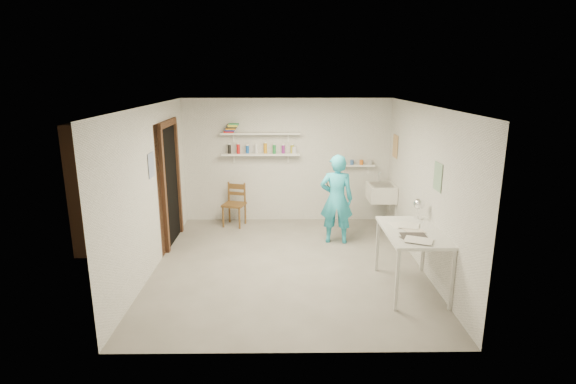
{
  "coord_description": "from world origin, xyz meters",
  "views": [
    {
      "loc": [
        -0.08,
        -6.36,
        2.81
      ],
      "look_at": [
        0.0,
        0.4,
        1.05
      ],
      "focal_mm": 28.0,
      "sensor_mm": 36.0,
      "label": 1
    }
  ],
  "objects_px": {
    "wooden_chair": "(234,205)",
    "work_table": "(411,260)",
    "belfast_sink": "(381,192)",
    "man": "(336,199)",
    "desk_lamp": "(419,204)",
    "wall_clock": "(334,182)"
  },
  "relations": [
    {
      "from": "belfast_sink",
      "to": "wooden_chair",
      "type": "relative_size",
      "value": 0.72
    },
    {
      "from": "wall_clock",
      "to": "belfast_sink",
      "type": "bearing_deg",
      "value": 34.19
    },
    {
      "from": "work_table",
      "to": "man",
      "type": "bearing_deg",
      "value": 114.48
    },
    {
      "from": "man",
      "to": "desk_lamp",
      "type": "relative_size",
      "value": 9.87
    },
    {
      "from": "wooden_chair",
      "to": "desk_lamp",
      "type": "xyz_separation_m",
      "value": [
        2.86,
        -2.18,
        0.63
      ]
    },
    {
      "from": "belfast_sink",
      "to": "desk_lamp",
      "type": "relative_size",
      "value": 3.84
    },
    {
      "from": "belfast_sink",
      "to": "work_table",
      "type": "relative_size",
      "value": 0.48
    },
    {
      "from": "wooden_chair",
      "to": "wall_clock",
      "type": "bearing_deg",
      "value": -4.75
    },
    {
      "from": "wall_clock",
      "to": "desk_lamp",
      "type": "xyz_separation_m",
      "value": [
        1.04,
        -1.49,
        0.02
      ]
    },
    {
      "from": "belfast_sink",
      "to": "man",
      "type": "height_order",
      "value": "man"
    },
    {
      "from": "work_table",
      "to": "desk_lamp",
      "type": "distance_m",
      "value": 0.84
    },
    {
      "from": "belfast_sink",
      "to": "wooden_chair",
      "type": "bearing_deg",
      "value": 176.25
    },
    {
      "from": "belfast_sink",
      "to": "work_table",
      "type": "bearing_deg",
      "value": -92.52
    },
    {
      "from": "wooden_chair",
      "to": "work_table",
      "type": "xyz_separation_m",
      "value": [
        2.66,
        -2.68,
        -0.0
      ]
    },
    {
      "from": "work_table",
      "to": "desk_lamp",
      "type": "xyz_separation_m",
      "value": [
        0.21,
        0.5,
        0.64
      ]
    },
    {
      "from": "belfast_sink",
      "to": "work_table",
      "type": "xyz_separation_m",
      "value": [
        -0.11,
        -2.5,
        -0.28
      ]
    },
    {
      "from": "wooden_chair",
      "to": "work_table",
      "type": "distance_m",
      "value": 3.77
    },
    {
      "from": "wall_clock",
      "to": "work_table",
      "type": "bearing_deg",
      "value": -61.5
    },
    {
      "from": "man",
      "to": "wooden_chair",
      "type": "bearing_deg",
      "value": -20.25
    },
    {
      "from": "wooden_chair",
      "to": "desk_lamp",
      "type": "distance_m",
      "value": 3.65
    },
    {
      "from": "wall_clock",
      "to": "work_table",
      "type": "distance_m",
      "value": 2.25
    },
    {
      "from": "work_table",
      "to": "desk_lamp",
      "type": "bearing_deg",
      "value": 67.58
    }
  ]
}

